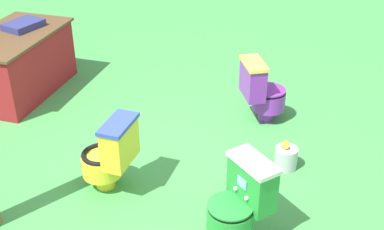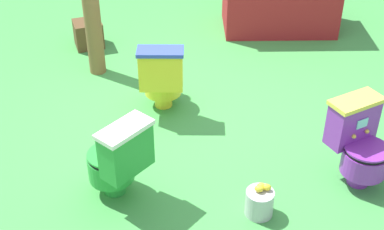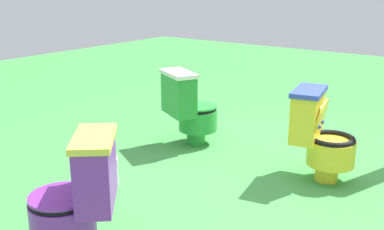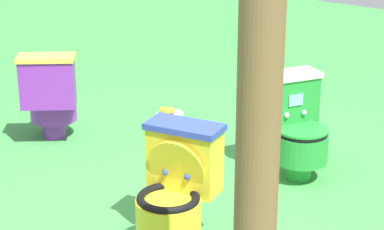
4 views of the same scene
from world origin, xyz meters
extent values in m
plane|color=#429947|center=(0.00, 0.00, 0.00)|extent=(14.00, 14.00, 0.00)
cylinder|color=green|center=(-0.44, -1.05, 0.24)|extent=(0.50, 0.50, 0.20)
torus|color=black|center=(-0.44, -1.05, 0.35)|extent=(0.48, 0.48, 0.04)
cylinder|color=white|center=(-0.44, -1.05, 0.30)|extent=(0.32, 0.32, 0.01)
cube|color=green|center=(-0.26, -1.14, 0.51)|extent=(0.36, 0.45, 0.37)
cube|color=white|center=(-0.26, -1.14, 0.71)|extent=(0.39, 0.48, 0.04)
cube|color=#8CE0E5|center=(-0.35, -1.10, 0.56)|extent=(0.06, 0.10, 0.08)
cylinder|color=green|center=(-0.44, -1.05, 0.37)|extent=(0.49, 0.49, 0.02)
sphere|color=white|center=(-0.39, -1.16, 0.46)|extent=(0.04, 0.04, 0.04)
sphere|color=white|center=(-0.32, -1.03, 0.46)|extent=(0.04, 0.04, 0.04)
cylinder|color=purple|center=(1.53, -0.53, 0.07)|extent=(0.25, 0.25, 0.14)
cylinder|color=purple|center=(1.55, -0.55, 0.24)|extent=(0.52, 0.52, 0.20)
torus|color=black|center=(1.55, -0.55, 0.35)|extent=(0.50, 0.50, 0.04)
cylinder|color=#EACC4C|center=(1.55, -0.55, 0.30)|extent=(0.34, 0.34, 0.01)
cube|color=purple|center=(1.41, -0.40, 0.51)|extent=(0.43, 0.41, 0.37)
cube|color=#EACC4C|center=(1.41, -0.40, 0.71)|extent=(0.47, 0.45, 0.04)
cube|color=#8CE0E5|center=(1.48, -0.47, 0.56)|extent=(0.09, 0.08, 0.08)
cylinder|color=purple|center=(1.55, -0.55, 0.37)|extent=(0.51, 0.51, 0.02)
sphere|color=#EACC4C|center=(1.54, -0.43, 0.46)|extent=(0.04, 0.04, 0.04)
sphere|color=#EACC4C|center=(1.43, -0.52, 0.46)|extent=(0.04, 0.04, 0.04)
cylinder|color=yellow|center=(-0.36, 0.27, 0.07)|extent=(0.21, 0.21, 0.14)
cylinder|color=yellow|center=(-0.36, 0.29, 0.24)|extent=(0.44, 0.44, 0.20)
torus|color=black|center=(-0.36, 0.29, 0.35)|extent=(0.42, 0.42, 0.04)
cylinder|color=#3347B2|center=(-0.36, 0.29, 0.30)|extent=(0.28, 0.28, 0.01)
cube|color=yellow|center=(-0.32, 0.09, 0.51)|extent=(0.44, 0.27, 0.37)
cube|color=#3347B2|center=(-0.32, 0.09, 0.71)|extent=(0.47, 0.30, 0.04)
cube|color=#8CE0E5|center=(-0.34, 0.19, 0.56)|extent=(0.11, 0.03, 0.08)
cylinder|color=yellow|center=(-0.34, 0.19, 0.49)|extent=(0.36, 0.16, 0.35)
sphere|color=#3347B2|center=(-0.41, 0.18, 0.46)|extent=(0.04, 0.04, 0.04)
sphere|color=#3347B2|center=(-0.27, 0.21, 0.46)|extent=(0.04, 0.04, 0.04)
cube|color=maroon|center=(0.63, 2.38, 0.37)|extent=(1.55, 1.10, 0.74)
cube|color=brown|center=(0.63, 2.38, 0.76)|extent=(1.62, 1.17, 0.03)
cube|color=navy|center=(0.85, 2.40, 0.81)|extent=(0.45, 0.34, 0.08)
cylinder|color=#B7B7BF|center=(0.76, -1.07, 0.11)|extent=(0.22, 0.22, 0.22)
ellipsoid|color=yellow|center=(0.76, -1.03, 0.25)|extent=(0.07, 0.05, 0.05)
ellipsoid|color=yellow|center=(0.80, -1.04, 0.25)|extent=(0.07, 0.05, 0.05)
ellipsoid|color=yellow|center=(0.75, -1.07, 0.25)|extent=(0.07, 0.05, 0.05)
camera|label=1|loc=(-3.26, -2.33, 2.96)|focal=47.96mm
camera|label=2|loc=(0.88, -4.13, 2.99)|focal=49.95mm
camera|label=3|loc=(2.96, 1.42, 1.53)|focal=42.84mm
camera|label=4|loc=(-2.68, 3.03, 2.14)|focal=67.18mm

